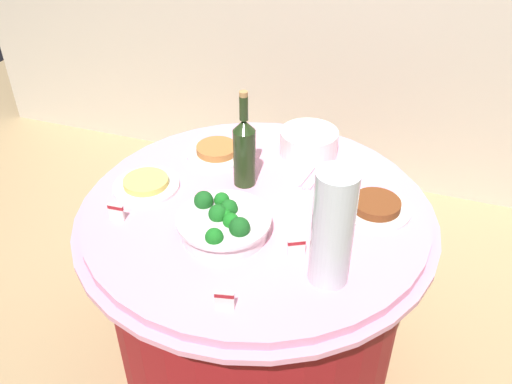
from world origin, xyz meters
TOP-DOWN VIEW (x-y plane):
  - ground_plane at (0.00, 0.00)m, footprint 6.00×6.00m
  - buffet_table at (0.00, 0.00)m, footprint 1.16×1.16m
  - broccoli_bowl at (-0.04, -0.17)m, footprint 0.28×0.28m
  - plate_stack at (0.08, 0.36)m, footprint 0.21×0.21m
  - wine_bottle at (-0.08, 0.10)m, footprint 0.07×0.07m
  - decorative_fruit_vase at (0.29, -0.25)m, footprint 0.11×0.11m
  - serving_tongs at (0.13, 0.21)m, footprint 0.07×0.17m
  - food_plate_noodles at (-0.38, -0.03)m, footprint 0.22×0.22m
  - food_plate_stir_fry at (0.37, 0.09)m, footprint 0.22×0.22m
  - food_plate_peanuts at (-0.23, 0.24)m, footprint 0.22×0.22m
  - label_placard_front at (0.19, -0.19)m, footprint 0.05×0.03m
  - label_placard_mid at (0.07, -0.44)m, footprint 0.05×0.02m
  - label_placard_rear at (-0.38, -0.21)m, footprint 0.05×0.01m

SIDE VIEW (x-z plane):
  - ground_plane at x=0.00m, z-range 0.00..0.00m
  - buffet_table at x=0.00m, z-range 0.01..0.75m
  - serving_tongs at x=0.13m, z-range 0.74..0.75m
  - food_plate_noodles at x=-0.38m, z-range 0.74..0.77m
  - food_plate_peanuts at x=-0.23m, z-range 0.74..0.77m
  - food_plate_stir_fry at x=0.37m, z-range 0.74..0.78m
  - label_placard_front at x=0.19m, z-range 0.74..0.80m
  - label_placard_mid at x=0.07m, z-range 0.74..0.80m
  - label_placard_rear at x=-0.38m, z-range 0.74..0.80m
  - broccoli_bowl at x=-0.04m, z-range 0.73..0.83m
  - plate_stack at x=0.08m, z-range 0.74..0.83m
  - wine_bottle at x=-0.08m, z-range 0.70..1.04m
  - decorative_fruit_vase at x=0.29m, z-range 0.73..1.07m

